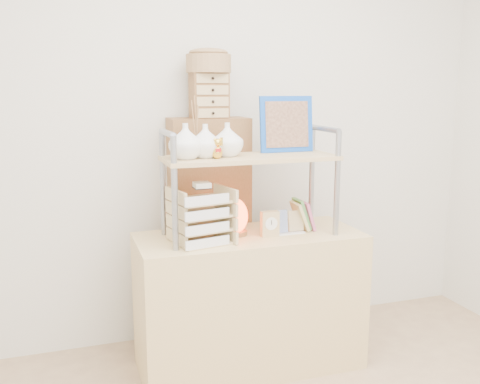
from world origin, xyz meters
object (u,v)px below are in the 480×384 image
object	(u,v)px
desk	(249,301)
cabinet	(210,233)
letter_tray	(202,219)
salt_lamp	(237,217)

from	to	relation	value
desk	cabinet	xyz separation A→B (m)	(-0.12, 0.37, 0.30)
letter_tray	desk	bearing A→B (deg)	14.92
desk	cabinet	distance (m)	0.49
letter_tray	salt_lamp	distance (m)	0.23
desk	salt_lamp	size ratio (longest dim) A/B	6.17
cabinet	letter_tray	size ratio (longest dim) A/B	4.33
desk	letter_tray	world-z (taller)	letter_tray
cabinet	salt_lamp	xyz separation A→B (m)	(0.05, -0.36, 0.17)
cabinet	salt_lamp	world-z (taller)	cabinet
desk	letter_tray	size ratio (longest dim) A/B	3.85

